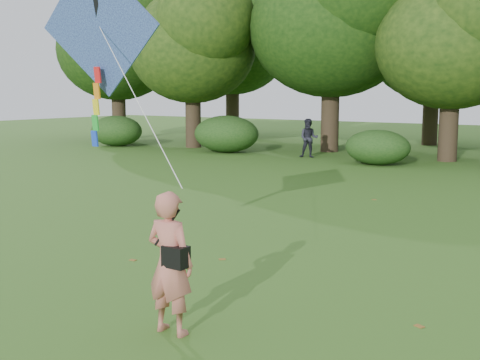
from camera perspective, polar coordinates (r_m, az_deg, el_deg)
The scene contains 7 objects.
ground at distance 8.40m, azimuth -4.66°, elevation -12.16°, with size 100.00×100.00×0.00m, color #265114.
man_kite_flyer at distance 7.40m, azimuth -6.65°, elevation -7.82°, with size 0.65×0.42×1.77m, color #C46C5C.
bystander_left at distance 27.19m, azimuth 6.54°, elevation 3.96°, with size 0.85×0.66×1.75m, color #262632.
crossbody_bag at distance 7.27m, azimuth -6.12°, elevation -7.15°, with size 0.43×0.20×0.71m.
flying_kite at distance 10.11m, azimuth -13.19°, elevation 13.71°, with size 4.08×1.93×3.26m.
shrub_band at distance 24.49m, azimuth 20.53°, elevation 2.95°, with size 39.15×3.22×1.88m.
fallen_leaves at distance 12.39m, azimuth 19.49°, elevation -5.83°, with size 7.07×13.99×0.01m.
Camera 1 is at (4.94, -6.13, 2.94)m, focal length 45.00 mm.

